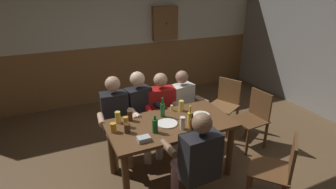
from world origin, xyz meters
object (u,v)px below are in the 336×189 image
at_px(wall_dart_cabinet, 165,23).
at_px(chair_empty_near_left, 225,103).
at_px(plate_1, 201,115).
at_px(pint_glass_5, 130,116).
at_px(pint_glass_6, 182,123).
at_px(person_3, 184,105).
at_px(pint_glass_0, 113,128).
at_px(person_2, 162,108).
at_px(pint_glass_4, 118,117).
at_px(dining_table, 171,131).
at_px(pint_glass_1, 126,122).
at_px(bottle_3, 192,125).
at_px(pint_glass_2, 181,106).
at_px(plate_0, 167,123).
at_px(bottle_1, 155,126).
at_px(bottle_2, 190,118).
at_px(chair_empty_far_end, 253,117).
at_px(bottle_0, 163,109).
at_px(person_1, 142,111).
at_px(condiment_caddy, 144,139).
at_px(pint_glass_3, 127,128).
at_px(chair_empty_near_right, 278,169).
at_px(person_4, 197,158).
at_px(table_candle, 172,108).
at_px(person_0, 116,116).

bearing_deg(wall_dart_cabinet, chair_empty_near_left, -83.47).
distance_m(plate_1, pint_glass_5, 0.92).
bearing_deg(pint_glass_6, pint_glass_5, 137.44).
height_order(person_3, pint_glass_0, person_3).
distance_m(person_2, pint_glass_6, 0.87).
bearing_deg(pint_glass_4, dining_table, -24.87).
relative_size(dining_table, pint_glass_1, 11.91).
distance_m(bottle_3, pint_glass_2, 0.57).
bearing_deg(plate_0, bottle_1, -149.68).
height_order(bottle_3, pint_glass_6, bottle_3).
distance_m(bottle_2, bottle_3, 0.16).
relative_size(chair_empty_near_left, pint_glass_4, 5.94).
bearing_deg(pint_glass_4, bottle_2, -29.32).
height_order(chair_empty_far_end, bottle_0, bottle_0).
xyz_separation_m(person_1, bottle_3, (0.29, -0.94, 0.19)).
xyz_separation_m(condiment_caddy, bottle_0, (0.42, 0.45, 0.08)).
bearing_deg(chair_empty_near_left, pint_glass_1, 79.54).
bearing_deg(chair_empty_far_end, pint_glass_3, 88.93).
distance_m(person_1, chair_empty_near_right, 1.91).
distance_m(person_4, table_candle, 0.97).
bearing_deg(pint_glass_3, person_0, 87.83).
xyz_separation_m(person_4, wall_dart_cabinet, (1.15, 3.35, 0.91)).
xyz_separation_m(person_3, pint_glass_2, (-0.26, -0.39, 0.20)).
bearing_deg(pint_glass_2, chair_empty_far_end, -6.32).
xyz_separation_m(pint_glass_4, pint_glass_6, (0.65, -0.47, 0.00)).
relative_size(plate_1, bottle_0, 0.83).
bearing_deg(pint_glass_0, pint_glass_3, -29.35).
height_order(plate_1, bottle_3, bottle_3).
relative_size(chair_empty_near_right, bottle_3, 3.67).
bearing_deg(person_1, pint_glass_2, 127.47).
xyz_separation_m(person_1, pint_glass_1, (-0.37, -0.50, 0.16)).
xyz_separation_m(chair_empty_near_right, bottle_2, (-0.67, 0.82, 0.39)).
bearing_deg(chair_empty_near_right, pint_glass_5, 95.11).
bearing_deg(pint_glass_3, pint_glass_2, 16.73).
height_order(chair_empty_near_left, table_candle, chair_empty_near_left).
height_order(chair_empty_near_right, pint_glass_3, pint_glass_3).
distance_m(person_1, bottle_2, 0.88).
xyz_separation_m(table_candle, bottle_3, (-0.03, -0.61, 0.05)).
bearing_deg(chair_empty_near_left, pint_glass_0, 79.64).
bearing_deg(plate_0, chair_empty_near_left, 27.20).
distance_m(bottle_3, pint_glass_0, 0.91).
bearing_deg(person_3, bottle_0, 29.25).
bearing_deg(person_2, pint_glass_6, 91.22).
distance_m(person_4, plate_0, 0.64).
height_order(chair_empty_near_right, wall_dart_cabinet, wall_dart_cabinet).
height_order(bottle_0, pint_glass_2, bottle_0).
distance_m(chair_empty_near_right, pint_glass_0, 1.90).
bearing_deg(plate_1, pint_glass_1, 173.02).
bearing_deg(person_2, bottle_3, 95.91).
height_order(chair_empty_near_right, bottle_0, bottle_0).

